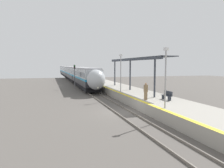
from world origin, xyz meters
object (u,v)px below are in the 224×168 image
(person_waiting, at_px, (146,91))
(train, at_px, (71,72))
(platform_bench, at_px, (167,95))
(lamppost_mid, at_px, (121,70))
(lamppost_near, at_px, (166,73))
(railway_signal, at_px, (75,74))

(person_waiting, bearing_deg, train, 92.98)
(platform_bench, height_order, lamppost_mid, lamppost_mid)
(train, relative_size, lamppost_near, 16.37)
(lamppost_mid, bearing_deg, platform_bench, -73.06)
(train, distance_m, railway_signal, 28.07)
(lamppost_near, xyz_separation_m, lamppost_mid, (0.00, 11.30, 0.00))
(train, relative_size, lamppost_mid, 16.37)
(platform_bench, relative_size, person_waiting, 0.88)
(train, xyz_separation_m, lamppost_mid, (2.35, -42.29, 1.52))
(train, bearing_deg, platform_bench, -84.65)
(lamppost_mid, bearing_deg, lamppost_near, -90.00)
(train, relative_size, platform_bench, 51.93)
(lamppost_near, bearing_deg, person_waiting, 86.87)
(train, bearing_deg, lamppost_mid, -86.82)
(lamppost_near, bearing_deg, platform_bench, 57.49)
(platform_bench, bearing_deg, lamppost_near, -122.51)
(person_waiting, distance_m, lamppost_mid, 7.42)
(person_waiting, distance_m, railway_signal, 21.97)
(person_waiting, height_order, railway_signal, railway_signal)
(train, xyz_separation_m, person_waiting, (2.57, -49.46, -0.38))
(railway_signal, bearing_deg, train, 85.96)
(person_waiting, bearing_deg, lamppost_near, -93.13)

